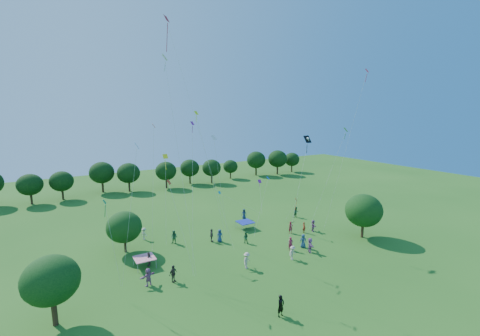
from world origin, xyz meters
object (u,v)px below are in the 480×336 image
object	(u,v)px
pirate_kite	(307,142)
near_tree_east	(364,210)
tent_red_stripe	(144,258)
man_in_black	(281,306)
red_high_kite	(179,64)
tent_blue	(245,222)
near_tree_north	(124,227)
near_tree_west	(51,280)

from	to	relation	value
pirate_kite	near_tree_east	bearing A→B (deg)	-24.01
tent_red_stripe	man_in_black	xyz separation A→B (m)	(7.61, -14.85, -0.08)
pirate_kite	red_high_kite	distance (m)	18.38
tent_red_stripe	man_in_black	size ratio (longest dim) A/B	1.15
tent_red_stripe	pirate_kite	distance (m)	24.17
tent_red_stripe	red_high_kite	world-z (taller)	red_high_kite
man_in_black	tent_blue	bearing A→B (deg)	56.78
near_tree_east	pirate_kite	xyz separation A→B (m)	(-7.62, 3.40, 9.50)
tent_blue	pirate_kite	distance (m)	15.25
red_high_kite	pirate_kite	bearing A→B (deg)	-16.95
near_tree_north	tent_blue	world-z (taller)	near_tree_north
near_tree_east	near_tree_west	bearing A→B (deg)	179.37
near_tree_north	near_tree_east	world-z (taller)	near_tree_east
tent_blue	red_high_kite	distance (m)	24.15
tent_blue	man_in_black	distance (m)	20.96
man_in_black	pirate_kite	distance (m)	21.27
tent_red_stripe	tent_blue	size ratio (longest dim) A/B	1.00
pirate_kite	tent_red_stripe	bearing A→B (deg)	170.73
pirate_kite	near_tree_west	bearing A→B (deg)	-174.19
man_in_black	pirate_kite	xyz separation A→B (m)	(12.91, 11.50, 12.40)
pirate_kite	red_high_kite	bearing A→B (deg)	163.05
near_tree_north	pirate_kite	world-z (taller)	pirate_kite
tent_blue	near_tree_east	bearing A→B (deg)	-42.39
near_tree_north	man_in_black	size ratio (longest dim) A/B	2.68
near_tree_north	red_high_kite	xyz separation A→B (m)	(6.28, -3.84, 19.23)
man_in_black	red_high_kite	distance (m)	27.00
near_tree_east	tent_blue	size ratio (longest dim) A/B	2.77
near_tree_east	red_high_kite	size ratio (longest dim) A/B	0.23
near_tree_north	pirate_kite	distance (m)	25.29
tent_blue	man_in_black	xyz separation A→B (m)	(-8.34, -19.23, -0.08)
near_tree_west	red_high_kite	size ratio (longest dim) A/B	0.22
near_tree_east	tent_red_stripe	size ratio (longest dim) A/B	2.77
tent_blue	red_high_kite	size ratio (longest dim) A/B	0.08
near_tree_west	tent_blue	xyz separation A→B (m)	(24.80, 10.73, -2.88)
tent_red_stripe	red_high_kite	bearing A→B (deg)	13.98
near_tree_north	man_in_black	distance (m)	21.90
red_high_kite	tent_blue	bearing A→B (deg)	16.06
red_high_kite	near_tree_north	bearing A→B (deg)	148.54
man_in_black	red_high_kite	bearing A→B (deg)	88.56
near_tree_west	red_high_kite	distance (m)	24.52
near_tree_west	tent_red_stripe	world-z (taller)	near_tree_west
near_tree_west	tent_red_stripe	distance (m)	11.26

